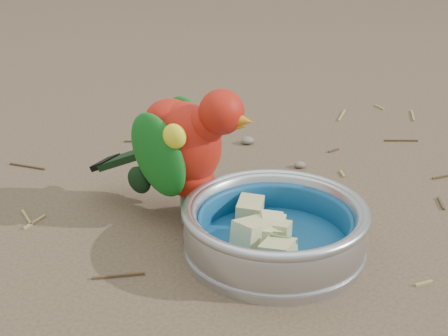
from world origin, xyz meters
name	(u,v)px	position (x,y,z in m)	size (l,w,h in m)	color
ground	(288,236)	(0.00, 0.00, 0.00)	(60.00, 60.00, 0.00)	brown
food_bowl	(274,247)	(-0.03, -0.03, 0.01)	(0.21, 0.21, 0.02)	#B2B2BA
bowl_wall	(275,224)	(-0.03, -0.03, 0.04)	(0.21, 0.21, 0.04)	#B2B2BA
fruit_wedges	(275,229)	(-0.03, -0.03, 0.03)	(0.13, 0.13, 0.03)	#CDC886
lory_parrot	(185,156)	(-0.11, 0.08, 0.09)	(0.10, 0.21, 0.17)	#B31A0D
ground_debris	(292,219)	(0.02, 0.03, 0.00)	(0.90, 0.80, 0.01)	#9E824D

